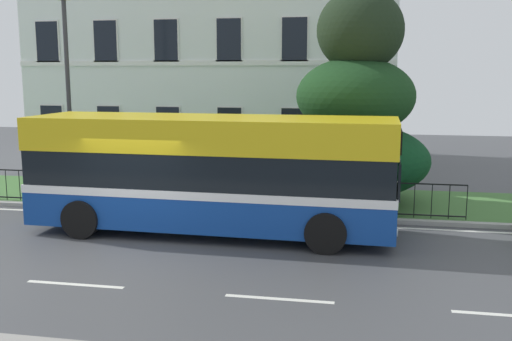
# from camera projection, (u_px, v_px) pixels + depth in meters

# --- Properties ---
(ground_plane) EXTENTS (60.00, 56.00, 0.18)m
(ground_plane) POSITION_uv_depth(u_px,v_px,m) (127.00, 247.00, 13.78)
(ground_plane) COLOR #424447
(georgian_townhouse) EXTENTS (15.26, 8.91, 12.99)m
(georgian_townhouse) POSITION_uv_depth(u_px,v_px,m) (224.00, 14.00, 26.26)
(georgian_townhouse) COLOR white
(georgian_townhouse) RESTS_ON ground_plane
(iron_verge_railing) EXTENTS (18.36, 0.04, 0.97)m
(iron_verge_railing) POSITION_uv_depth(u_px,v_px,m) (145.00, 189.00, 17.38)
(iron_verge_railing) COLOR black
(iron_verge_railing) RESTS_ON ground_plane
(evergreen_tree) EXTENTS (4.42, 4.42, 6.38)m
(evergreen_tree) POSITION_uv_depth(u_px,v_px,m) (357.00, 116.00, 17.54)
(evergreen_tree) COLOR #423328
(evergreen_tree) RESTS_ON ground_plane
(single_decker_bus) EXTENTS (9.28, 2.83, 2.97)m
(single_decker_bus) POSITION_uv_depth(u_px,v_px,m) (212.00, 172.00, 14.75)
(single_decker_bus) COLOR navy
(single_decker_bus) RESTS_ON ground_plane
(street_lamp_post) EXTENTS (0.36, 0.24, 6.52)m
(street_lamp_post) POSITION_uv_depth(u_px,v_px,m) (68.00, 79.00, 18.44)
(street_lamp_post) COLOR #333338
(street_lamp_post) RESTS_ON ground_plane
(litter_bin) EXTENTS (0.53, 0.53, 1.07)m
(litter_bin) POSITION_uv_depth(u_px,v_px,m) (145.00, 183.00, 18.16)
(litter_bin) COLOR #23472D
(litter_bin) RESTS_ON ground_plane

